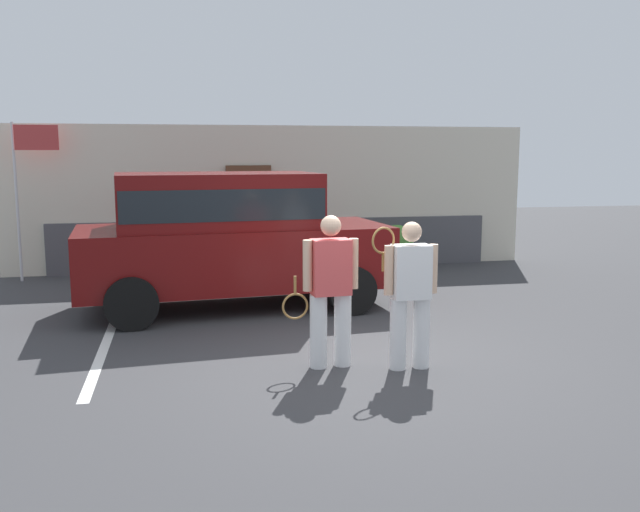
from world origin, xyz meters
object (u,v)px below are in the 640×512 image
(parked_suv, at_px, (227,233))
(potted_plant_by_porch, at_px, (397,245))
(flag_pole, at_px, (26,171))
(tennis_player_woman, at_px, (410,292))
(tennis_player_man, at_px, (330,289))

(parked_suv, xyz_separation_m, potted_plant_by_porch, (3.58, 2.77, -0.64))
(parked_suv, xyz_separation_m, flag_pole, (-3.40, 2.98, 0.87))
(tennis_player_woman, xyz_separation_m, flag_pole, (-5.13, 6.35, 1.17))
(potted_plant_by_porch, bearing_deg, tennis_player_woman, -106.68)
(tennis_player_man, distance_m, flag_pole, 7.56)
(potted_plant_by_porch, xyz_separation_m, flag_pole, (-6.97, 0.21, 1.51))
(tennis_player_man, height_order, flag_pole, flag_pole)
(potted_plant_by_porch, bearing_deg, tennis_player_man, -114.36)
(parked_suv, relative_size, flag_pole, 1.64)
(flag_pole, bearing_deg, tennis_player_man, -54.93)
(parked_suv, relative_size, tennis_player_woman, 2.93)
(parked_suv, distance_m, potted_plant_by_porch, 4.57)
(parked_suv, relative_size, potted_plant_by_porch, 5.20)
(tennis_player_woman, height_order, flag_pole, flag_pole)
(parked_suv, bearing_deg, flag_pole, 133.92)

